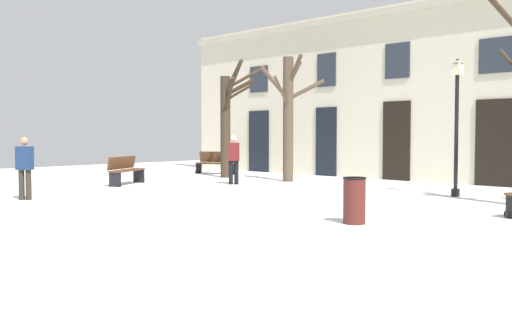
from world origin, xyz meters
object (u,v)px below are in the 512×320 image
(tree_foreground, at_px, (228,118))
(bench_near_center_tree, at_px, (217,163))
(streetlamp, at_px, (457,112))
(person_by_shop_door, at_px, (234,157))
(litter_bin, at_px, (354,200))
(tree_right_of_center, at_px, (288,114))
(person_near_bench, at_px, (25,165))
(bench_by_litter_bin, at_px, (126,170))

(tree_foreground, relative_size, bench_near_center_tree, 2.34)
(streetlamp, height_order, bench_near_center_tree, streetlamp)
(person_by_shop_door, bearing_deg, litter_bin, -73.81)
(tree_right_of_center, bearing_deg, person_by_shop_door, -104.46)
(tree_foreground, height_order, tree_right_of_center, tree_foreground)
(person_by_shop_door, bearing_deg, person_near_bench, -139.91)
(tree_foreground, relative_size, person_near_bench, 2.77)
(litter_bin, height_order, bench_by_litter_bin, bench_by_litter_bin)
(bench_near_center_tree, bearing_deg, streetlamp, -28.29)
(bench_near_center_tree, relative_size, person_near_bench, 1.18)
(tree_right_of_center, distance_m, person_near_bench, 8.88)
(tree_right_of_center, xyz_separation_m, streetlamp, (6.21, -0.58, -0.13))
(tree_foreground, distance_m, bench_near_center_tree, 2.77)
(tree_right_of_center, distance_m, bench_near_center_tree, 5.05)
(tree_right_of_center, relative_size, person_by_shop_door, 2.70)
(streetlamp, xyz_separation_m, bench_near_center_tree, (-10.81, 1.48, -1.74))
(tree_right_of_center, bearing_deg, streetlamp, -5.32)
(litter_bin, distance_m, bench_by_litter_bin, 9.97)
(tree_foreground, distance_m, tree_right_of_center, 2.80)
(litter_bin, xyz_separation_m, person_by_shop_door, (-7.37, 4.11, 0.45))
(tree_foreground, bearing_deg, person_by_shop_door, -39.88)
(streetlamp, xyz_separation_m, bench_by_litter_bin, (-9.20, -3.98, -1.72))
(bench_by_litter_bin, xyz_separation_m, person_near_bench, (1.85, -4.12, 0.38))
(bench_near_center_tree, distance_m, person_by_shop_door, 5.07)
(tree_right_of_center, height_order, person_near_bench, tree_right_of_center)
(tree_foreground, relative_size, tree_right_of_center, 1.00)
(tree_foreground, xyz_separation_m, tree_right_of_center, (2.79, 0.22, 0.09))
(tree_foreground, bearing_deg, tree_right_of_center, 4.44)
(streetlamp, bearing_deg, tree_right_of_center, 174.68)
(bench_near_center_tree, xyz_separation_m, person_near_bench, (3.46, -9.58, 0.39))
(tree_foreground, relative_size, person_by_shop_door, 2.71)
(bench_near_center_tree, relative_size, bench_by_litter_bin, 1.06)
(tree_right_of_center, bearing_deg, person_near_bench, -97.51)
(tree_right_of_center, relative_size, bench_near_center_tree, 2.34)
(tree_right_of_center, height_order, streetlamp, tree_right_of_center)
(streetlamp, relative_size, litter_bin, 4.23)
(streetlamp, height_order, person_by_shop_door, streetlamp)
(tree_right_of_center, relative_size, bench_by_litter_bin, 2.47)
(tree_foreground, bearing_deg, person_near_bench, -78.98)
(tree_right_of_center, distance_m, bench_by_litter_bin, 5.76)
(tree_foreground, xyz_separation_m, bench_by_litter_bin, (-0.21, -4.34, -1.76))
(streetlamp, xyz_separation_m, litter_bin, (0.63, -5.63, -1.77))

